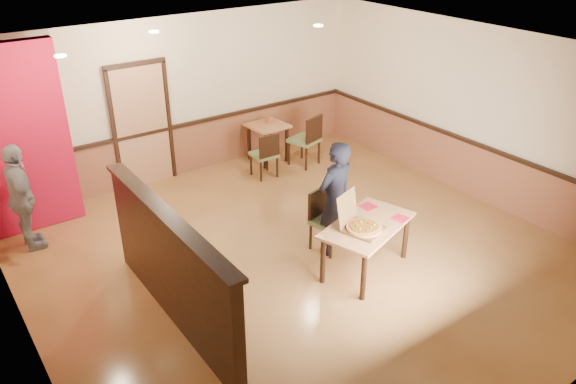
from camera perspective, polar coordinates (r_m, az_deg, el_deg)
name	(u,v)px	position (r m, az deg, el deg)	size (l,w,h in m)	color
floor	(301,256)	(7.93, 1.35, -6.52)	(7.00, 7.00, 0.00)	#BA8248
ceiling	(304,57)	(6.79, 1.61, 13.57)	(7.00, 7.00, 0.00)	black
wall_back	(182,98)	(10.08, -10.69, 9.40)	(7.00, 7.00, 0.00)	beige
wall_left	(13,252)	(6.07, -26.16, -5.48)	(7.00, 7.00, 0.00)	beige
wall_right	(476,113)	(9.62, 18.57, 7.60)	(7.00, 7.00, 0.00)	beige
wainscot_back	(187,149)	(10.37, -10.18, 4.37)	(7.00, 0.04, 0.90)	#93563B
chair_rail_back	(186,124)	(10.19, -10.34, 6.77)	(7.00, 0.06, 0.06)	black
wainscot_right	(466,167)	(9.93, 17.66, 2.42)	(0.04, 7.00, 0.90)	#93563B
chair_rail_right	(470,142)	(9.74, 17.97, 4.90)	(0.06, 7.00, 0.06)	black
back_door	(142,127)	(9.87, -14.61, 6.45)	(0.90, 0.06, 2.10)	tan
booth_partition	(171,267)	(6.55, -11.80, -7.44)	(0.20, 3.10, 1.44)	black
red_accent_panel	(11,143)	(8.85, -26.34, 4.49)	(1.60, 0.20, 2.78)	red
spot_a	(60,56)	(7.44, -22.12, 12.70)	(0.14, 0.14, 0.02)	#FFEBB2
spot_b	(154,32)	(8.54, -13.47, 15.56)	(0.14, 0.14, 0.02)	#FFEBB2
spot_c	(318,25)	(8.79, 3.10, 16.54)	(0.14, 0.14, 0.02)	#FFEBB2
main_table	(367,231)	(7.41, 8.03, -3.94)	(1.49, 1.13, 0.71)	tan
diner_chair	(325,217)	(7.90, 3.83, -2.58)	(0.53, 0.53, 0.89)	olive
side_chair_left	(266,153)	(9.99, -2.28, 3.94)	(0.43, 0.43, 0.84)	olive
side_chair_right	(307,138)	(10.44, 1.98, 5.48)	(0.60, 0.60, 0.99)	olive
side_table	(268,133)	(10.66, -2.08, 5.99)	(0.71, 0.71, 0.72)	tan
diner	(335,199)	(7.66, 4.79, -0.68)	(0.60, 0.40, 1.65)	black
passerby	(22,198)	(8.56, -25.41, -0.57)	(0.92, 0.38, 1.58)	gray
pizza_box	(361,226)	(7.18, 7.42, -3.41)	(0.58, 0.63, 0.47)	brown
pizza	(364,228)	(7.17, 7.75, -3.61)	(0.46, 0.46, 0.03)	#DE9950
napkin_near	(400,218)	(7.55, 11.34, -2.64)	(0.24, 0.24, 0.01)	red
napkin_far	(368,206)	(7.76, 8.17, -1.46)	(0.21, 0.21, 0.01)	red
condiment	(267,120)	(10.61, -2.15, 7.31)	(0.06, 0.06, 0.15)	#97421B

